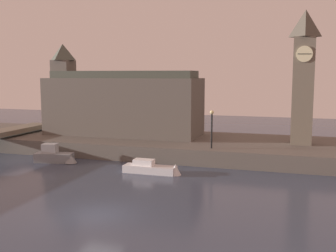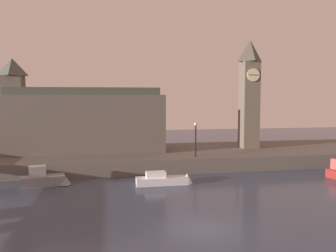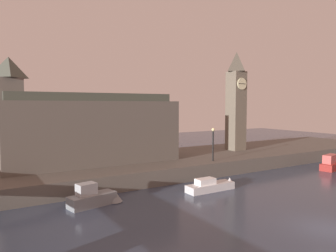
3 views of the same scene
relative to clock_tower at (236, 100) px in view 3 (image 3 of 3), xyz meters
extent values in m
plane|color=#384256|center=(-11.46, -20.26, -8.08)|extent=(120.00, 120.00, 0.00)
cube|color=#5B544C|center=(-11.46, -0.26, -7.33)|extent=(70.00, 12.00, 1.50)
cube|color=#6B6051|center=(0.00, 0.01, -1.48)|extent=(1.95, 1.95, 10.21)
cylinder|color=beige|center=(0.00, -1.03, 2.01)|extent=(1.48, 0.12, 1.48)
cube|color=black|center=(0.00, -1.10, 2.01)|extent=(1.19, 0.04, 0.08)
pyramid|color=#4A4339|center=(0.00, 0.01, 4.89)|extent=(2.15, 2.15, 2.52)
cube|color=#5B544C|center=(-19.02, 0.79, -3.43)|extent=(17.21, 6.09, 6.30)
cube|color=#5B544C|center=(-26.54, 0.79, -2.42)|extent=(2.16, 2.16, 8.33)
pyramid|color=#474C42|center=(-26.54, 0.79, 2.68)|extent=(2.37, 2.37, 1.87)
cube|color=#42473D|center=(-19.02, 0.79, 0.11)|extent=(16.35, 3.66, 0.80)
cylinder|color=black|center=(-7.80, -4.88, -5.02)|extent=(0.16, 0.16, 3.13)
sphere|color=#F2E099|center=(-7.80, -4.88, -3.27)|extent=(0.36, 0.36, 0.36)
cube|color=maroon|center=(5.83, -9.89, -7.69)|extent=(4.31, 2.11, 0.78)
cube|color=#CC5651|center=(5.34, -9.89, -6.82)|extent=(2.38, 1.36, 0.97)
cube|color=silver|center=(-12.04, -9.72, -7.77)|extent=(4.47, 1.34, 0.63)
cube|color=white|center=(-12.58, -9.72, -7.20)|extent=(1.70, 0.93, 0.51)
cone|color=silver|center=(-9.81, -9.72, -7.74)|extent=(1.20, 1.20, 1.12)
cube|color=gray|center=(-22.11, -8.44, -7.65)|extent=(3.71, 2.01, 0.87)
cube|color=#A8ADB2|center=(-22.53, -8.44, -6.78)|extent=(1.52, 1.18, 0.87)
cone|color=gray|center=(-20.35, -8.44, -7.60)|extent=(1.40, 1.40, 0.88)
camera|label=1|loc=(-0.45, -41.27, 0.18)|focal=43.79mm
camera|label=2|loc=(-16.69, -38.80, -0.56)|focal=37.02mm
camera|label=3|loc=(-29.43, -31.17, -0.61)|focal=34.32mm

